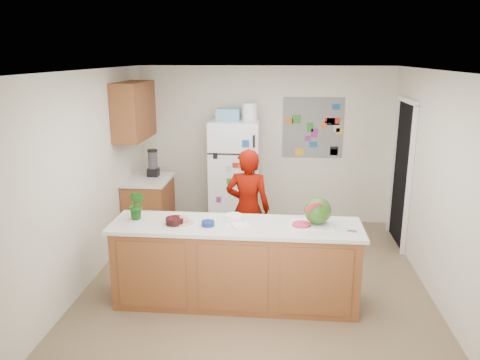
# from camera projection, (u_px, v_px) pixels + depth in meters

# --- Properties ---
(floor) EXTENTS (4.00, 4.50, 0.02)m
(floor) POSITION_uv_depth(u_px,v_px,m) (256.00, 282.00, 5.68)
(floor) COLOR brown
(floor) RESTS_ON ground
(wall_back) EXTENTS (4.00, 0.02, 2.50)m
(wall_back) POSITION_uv_depth(u_px,v_px,m) (265.00, 145.00, 7.53)
(wall_back) COLOR beige
(wall_back) RESTS_ON ground
(wall_left) EXTENTS (0.02, 4.50, 2.50)m
(wall_left) POSITION_uv_depth(u_px,v_px,m) (88.00, 178.00, 5.53)
(wall_left) COLOR beige
(wall_left) RESTS_ON ground
(wall_right) EXTENTS (0.02, 4.50, 2.50)m
(wall_right) POSITION_uv_depth(u_px,v_px,m) (438.00, 187.00, 5.18)
(wall_right) COLOR beige
(wall_right) RESTS_ON ground
(ceiling) EXTENTS (4.00, 4.50, 0.02)m
(ceiling) POSITION_uv_depth(u_px,v_px,m) (258.00, 70.00, 5.02)
(ceiling) COLOR white
(ceiling) RESTS_ON wall_back
(doorway) EXTENTS (0.03, 0.85, 2.04)m
(doorway) POSITION_uv_depth(u_px,v_px,m) (402.00, 174.00, 6.63)
(doorway) COLOR black
(doorway) RESTS_ON ground
(peninsula_base) EXTENTS (2.60, 0.62, 0.88)m
(peninsula_base) POSITION_uv_depth(u_px,v_px,m) (236.00, 265.00, 5.10)
(peninsula_base) COLOR brown
(peninsula_base) RESTS_ON floor
(peninsula_top) EXTENTS (2.68, 0.70, 0.04)m
(peninsula_top) POSITION_uv_depth(u_px,v_px,m) (236.00, 226.00, 4.98)
(peninsula_top) COLOR silver
(peninsula_top) RESTS_ON peninsula_base
(side_counter_base) EXTENTS (0.60, 0.80, 0.86)m
(side_counter_base) POSITION_uv_depth(u_px,v_px,m) (149.00, 209.00, 7.01)
(side_counter_base) COLOR brown
(side_counter_base) RESTS_ON floor
(side_counter_top) EXTENTS (0.64, 0.84, 0.04)m
(side_counter_top) POSITION_uv_depth(u_px,v_px,m) (148.00, 180.00, 6.89)
(side_counter_top) COLOR silver
(side_counter_top) RESTS_ON side_counter_base
(upper_cabinets) EXTENTS (0.35, 1.00, 0.80)m
(upper_cabinets) POSITION_uv_depth(u_px,v_px,m) (134.00, 111.00, 6.59)
(upper_cabinets) COLOR brown
(upper_cabinets) RESTS_ON wall_left
(refrigerator) EXTENTS (0.75, 0.70, 1.70)m
(refrigerator) POSITION_uv_depth(u_px,v_px,m) (235.00, 175.00, 7.30)
(refrigerator) COLOR silver
(refrigerator) RESTS_ON floor
(fridge_top_bin) EXTENTS (0.35, 0.28, 0.18)m
(fridge_top_bin) POSITION_uv_depth(u_px,v_px,m) (228.00, 114.00, 7.07)
(fridge_top_bin) COLOR #5999B2
(fridge_top_bin) RESTS_ON refrigerator
(photo_collage) EXTENTS (0.95, 0.01, 0.95)m
(photo_collage) POSITION_uv_depth(u_px,v_px,m) (313.00, 128.00, 7.36)
(photo_collage) COLOR slate
(photo_collage) RESTS_ON wall_back
(person) EXTENTS (0.60, 0.42, 1.55)m
(person) POSITION_uv_depth(u_px,v_px,m) (248.00, 209.00, 5.93)
(person) COLOR #610800
(person) RESTS_ON floor
(blender_appliance) EXTENTS (0.14, 0.14, 0.38)m
(blender_appliance) POSITION_uv_depth(u_px,v_px,m) (153.00, 164.00, 6.96)
(blender_appliance) COLOR black
(blender_appliance) RESTS_ON side_counter_top
(cutting_board) EXTENTS (0.44, 0.34, 0.01)m
(cutting_board) POSITION_uv_depth(u_px,v_px,m) (311.00, 224.00, 4.95)
(cutting_board) COLOR silver
(cutting_board) RESTS_ON peninsula_top
(watermelon) EXTENTS (0.29, 0.29, 0.29)m
(watermelon) POSITION_uv_depth(u_px,v_px,m) (318.00, 211.00, 4.92)
(watermelon) COLOR #295210
(watermelon) RESTS_ON cutting_board
(watermelon_slice) EXTENTS (0.19, 0.19, 0.02)m
(watermelon_slice) POSITION_uv_depth(u_px,v_px,m) (301.00, 224.00, 4.90)
(watermelon_slice) COLOR red
(watermelon_slice) RESTS_ON cutting_board
(cherry_bowl) EXTENTS (0.25, 0.25, 0.07)m
(cherry_bowl) POSITION_uv_depth(u_px,v_px,m) (175.00, 221.00, 4.97)
(cherry_bowl) COLOR black
(cherry_bowl) RESTS_ON peninsula_top
(white_bowl) EXTENTS (0.23, 0.23, 0.06)m
(white_bowl) POSITION_uv_depth(u_px,v_px,m) (234.00, 217.00, 5.10)
(white_bowl) COLOR silver
(white_bowl) RESTS_ON peninsula_top
(cobalt_bowl) EXTENTS (0.15, 0.15, 0.05)m
(cobalt_bowl) POSITION_uv_depth(u_px,v_px,m) (208.00, 223.00, 4.93)
(cobalt_bowl) COLOR navy
(cobalt_bowl) RESTS_ON peninsula_top
(plate) EXTENTS (0.26, 0.26, 0.02)m
(plate) POSITION_uv_depth(u_px,v_px,m) (183.00, 222.00, 5.00)
(plate) COLOR beige
(plate) RESTS_ON peninsula_top
(paper_towel) EXTENTS (0.22, 0.21, 0.02)m
(paper_towel) POSITION_uv_depth(u_px,v_px,m) (241.00, 225.00, 4.92)
(paper_towel) COLOR silver
(paper_towel) RESTS_ON peninsula_top
(keys) EXTENTS (0.10, 0.06, 0.01)m
(keys) POSITION_uv_depth(u_px,v_px,m) (352.00, 231.00, 4.76)
(keys) COLOR slate
(keys) RESTS_ON peninsula_top
(potted_plant) EXTENTS (0.22, 0.20, 0.33)m
(potted_plant) POSITION_uv_depth(u_px,v_px,m) (137.00, 205.00, 5.07)
(potted_plant) COLOR #0E450B
(potted_plant) RESTS_ON peninsula_top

